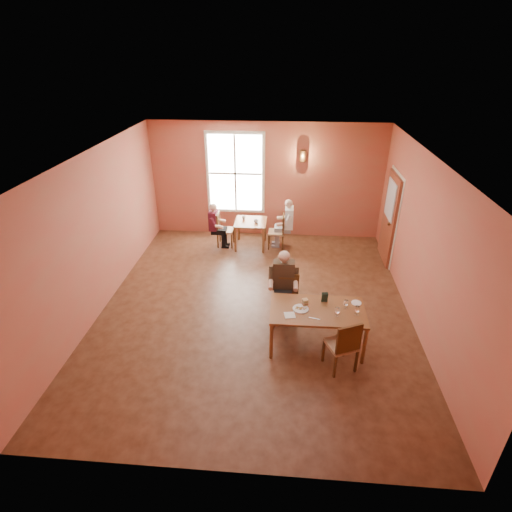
# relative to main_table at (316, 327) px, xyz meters

# --- Properties ---
(ground) EXTENTS (6.00, 7.00, 0.01)m
(ground) POSITION_rel_main_table_xyz_m (-1.13, 1.03, -0.37)
(ground) COLOR brown
(ground) RESTS_ON ground
(wall_back) EXTENTS (6.00, 0.04, 3.00)m
(wall_back) POSITION_rel_main_table_xyz_m (-1.13, 4.53, 1.13)
(wall_back) COLOR brown
(wall_back) RESTS_ON ground
(wall_front) EXTENTS (6.00, 0.04, 3.00)m
(wall_front) POSITION_rel_main_table_xyz_m (-1.13, -2.47, 1.13)
(wall_front) COLOR brown
(wall_front) RESTS_ON ground
(wall_left) EXTENTS (0.04, 7.00, 3.00)m
(wall_left) POSITION_rel_main_table_xyz_m (-4.13, 1.03, 1.13)
(wall_left) COLOR brown
(wall_left) RESTS_ON ground
(wall_right) EXTENTS (0.04, 7.00, 3.00)m
(wall_right) POSITION_rel_main_table_xyz_m (1.87, 1.03, 1.13)
(wall_right) COLOR brown
(wall_right) RESTS_ON ground
(ceiling) EXTENTS (6.00, 7.00, 0.04)m
(ceiling) POSITION_rel_main_table_xyz_m (-1.13, 1.03, 2.63)
(ceiling) COLOR white
(ceiling) RESTS_ON wall_back
(window) EXTENTS (1.36, 0.10, 1.96)m
(window) POSITION_rel_main_table_xyz_m (-1.93, 4.48, 1.33)
(window) COLOR white
(window) RESTS_ON wall_back
(door) EXTENTS (0.12, 1.04, 2.10)m
(door) POSITION_rel_main_table_xyz_m (1.81, 3.33, 0.68)
(door) COLOR maroon
(door) RESTS_ON ground
(wall_sconce) EXTENTS (0.16, 0.16, 0.28)m
(wall_sconce) POSITION_rel_main_table_xyz_m (-0.23, 4.43, 1.83)
(wall_sconce) COLOR brown
(wall_sconce) RESTS_ON wall_back
(main_table) EXTENTS (1.58, 0.89, 0.74)m
(main_table) POSITION_rel_main_table_xyz_m (0.00, 0.00, 0.00)
(main_table) COLOR brown
(main_table) RESTS_ON ground
(chair_diner_main) EXTENTS (0.40, 0.40, 0.91)m
(chair_diner_main) POSITION_rel_main_table_xyz_m (-0.50, 0.65, 0.08)
(chair_diner_main) COLOR brown
(chair_diner_main) RESTS_ON ground
(diner_main) EXTENTS (0.52, 0.52, 1.30)m
(diner_main) POSITION_rel_main_table_xyz_m (-0.50, 0.62, 0.28)
(diner_main) COLOR #3D2C22
(diner_main) RESTS_ON ground
(chair_empty) EXTENTS (0.56, 0.56, 0.95)m
(chair_empty) POSITION_rel_main_table_xyz_m (0.36, -0.51, 0.11)
(chair_empty) COLOR #3D2210
(chair_empty) RESTS_ON ground
(plate_food) EXTENTS (0.28, 0.28, 0.03)m
(plate_food) POSITION_rel_main_table_xyz_m (-0.29, -0.01, 0.39)
(plate_food) COLOR silver
(plate_food) RESTS_ON main_table
(sandwich) EXTENTS (0.11, 0.11, 0.11)m
(sandwich) POSITION_rel_main_table_xyz_m (-0.21, 0.10, 0.42)
(sandwich) COLOR tan
(sandwich) RESTS_ON main_table
(goblet_a) EXTENTS (0.08, 0.08, 0.17)m
(goblet_a) POSITION_rel_main_table_xyz_m (0.46, 0.07, 0.46)
(goblet_a) COLOR white
(goblet_a) RESTS_ON main_table
(goblet_b) EXTENTS (0.08, 0.08, 0.18)m
(goblet_b) POSITION_rel_main_table_xyz_m (0.62, -0.10, 0.46)
(goblet_b) COLOR white
(goblet_b) RESTS_ON main_table
(goblet_c) EXTENTS (0.08, 0.08, 0.18)m
(goblet_c) POSITION_rel_main_table_xyz_m (0.30, -0.16, 0.46)
(goblet_c) COLOR white
(goblet_c) RESTS_ON main_table
(menu_stand) EXTENTS (0.11, 0.07, 0.18)m
(menu_stand) POSITION_rel_main_table_xyz_m (0.12, 0.24, 0.46)
(menu_stand) COLOR #1D3024
(menu_stand) RESTS_ON main_table
(knife) EXTENTS (0.18, 0.06, 0.00)m
(knife) POSITION_rel_main_table_xyz_m (-0.07, -0.25, 0.37)
(knife) COLOR white
(knife) RESTS_ON main_table
(napkin) EXTENTS (0.20, 0.20, 0.01)m
(napkin) POSITION_rel_main_table_xyz_m (-0.47, -0.20, 0.37)
(napkin) COLOR white
(napkin) RESTS_ON main_table
(side_plate) EXTENTS (0.19, 0.19, 0.01)m
(side_plate) POSITION_rel_main_table_xyz_m (0.67, 0.24, 0.38)
(side_plate) COLOR beige
(side_plate) RESTS_ON main_table
(second_table) EXTENTS (0.78, 0.78, 0.69)m
(second_table) POSITION_rel_main_table_xyz_m (-1.47, 3.74, -0.02)
(second_table) COLOR brown
(second_table) RESTS_ON ground
(chair_diner_white) EXTENTS (0.39, 0.39, 0.88)m
(chair_diner_white) POSITION_rel_main_table_xyz_m (-0.82, 3.74, 0.07)
(chair_diner_white) COLOR #5E2813
(chair_diner_white) RESTS_ON ground
(diner_white) EXTENTS (0.49, 0.49, 1.23)m
(diner_white) POSITION_rel_main_table_xyz_m (-0.79, 3.74, 0.24)
(diner_white) COLOR white
(diner_white) RESTS_ON ground
(chair_diner_maroon) EXTENTS (0.39, 0.39, 0.89)m
(chair_diner_maroon) POSITION_rel_main_table_xyz_m (-2.12, 3.74, 0.07)
(chair_diner_maroon) COLOR #533519
(chair_diner_maroon) RESTS_ON ground
(diner_maroon) EXTENTS (0.45, 0.45, 1.13)m
(diner_maroon) POSITION_rel_main_table_xyz_m (-2.15, 3.74, 0.19)
(diner_maroon) COLOR maroon
(diner_maroon) RESTS_ON ground
(cup_a) EXTENTS (0.13, 0.13, 0.08)m
(cup_a) POSITION_rel_main_table_xyz_m (-1.33, 3.66, 0.36)
(cup_a) COLOR silver
(cup_a) RESTS_ON second_table
(cup_b) EXTENTS (0.11, 0.11, 0.09)m
(cup_b) POSITION_rel_main_table_xyz_m (-1.66, 3.85, 0.37)
(cup_b) COLOR beige
(cup_b) RESTS_ON second_table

